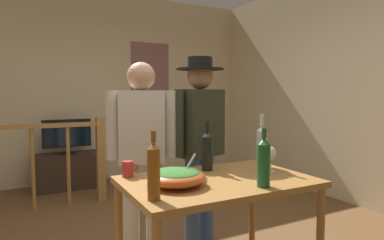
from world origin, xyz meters
TOP-DOWN VIEW (x-y plane):
  - back_wall at (0.00, 2.93)m, footprint 5.26×0.10m
  - side_wall_right at (2.63, 0.88)m, footprint 0.10×4.40m
  - framed_picture at (0.98, 2.87)m, footprint 0.64×0.03m
  - stair_railing at (-0.85, 1.82)m, footprint 2.39×0.10m
  - tv_console at (-0.38, 2.58)m, footprint 0.90×0.40m
  - flat_screen_tv at (-0.38, 2.55)m, footprint 0.64×0.12m
  - serving_table at (0.15, -0.57)m, footprint 1.18×0.77m
  - salad_bowl at (-0.15, -0.59)m, footprint 0.34×0.34m
  - wine_glass at (0.57, -0.58)m, footprint 0.08×0.08m
  - wine_bottle_green at (0.29, -0.84)m, footprint 0.08×0.08m
  - wine_bottle_amber at (-0.37, -0.78)m, footprint 0.07×0.07m
  - wine_bottle_dark at (0.21, -0.33)m, footprint 0.08×0.08m
  - wine_bottle_clear at (0.59, -0.45)m, footprint 0.08×0.08m
  - mug_red at (-0.34, -0.25)m, footprint 0.11×0.07m
  - person_standing_left at (-0.11, 0.14)m, footprint 0.52×0.32m
  - person_standing_right at (0.41, 0.14)m, footprint 0.57×0.40m

SIDE VIEW (x-z plane):
  - tv_console at x=-0.38m, z-range 0.00..0.49m
  - stair_railing at x=-0.85m, z-range 0.10..1.14m
  - serving_table at x=0.15m, z-range 0.31..1.10m
  - flat_screen_tv at x=-0.38m, z-range 0.53..1.02m
  - mug_red at x=-0.34m, z-range 0.79..0.90m
  - salad_bowl at x=-0.15m, z-range 0.76..0.94m
  - wine_glass at x=0.57m, z-range 0.83..1.01m
  - person_standing_left at x=-0.11m, z-range 0.13..1.71m
  - wine_bottle_dark at x=0.21m, z-range 0.76..1.11m
  - wine_bottle_green at x=0.29m, z-range 0.77..1.11m
  - wine_bottle_amber at x=-0.37m, z-range 0.77..1.12m
  - wine_bottle_clear at x=0.59m, z-range 0.76..1.15m
  - person_standing_right at x=0.41m, z-range 0.16..1.80m
  - back_wall at x=0.00m, z-range 0.00..2.88m
  - side_wall_right at x=2.63m, z-range 0.00..2.88m
  - framed_picture at x=0.98m, z-range 1.34..2.16m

